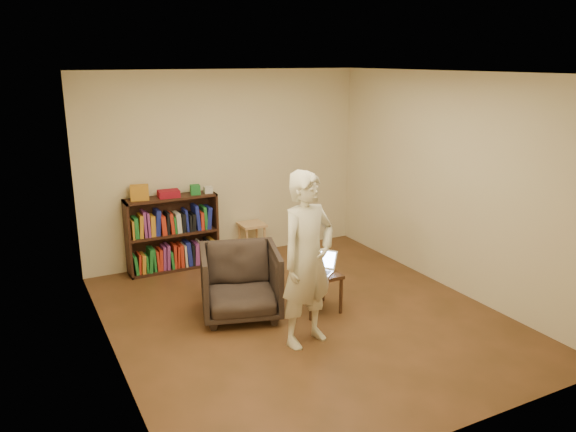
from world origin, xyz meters
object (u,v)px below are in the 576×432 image
stool (252,230)px  armchair (240,282)px  side_table (318,279)px  laptop (320,267)px  bookshelf (172,237)px  person (307,260)px

stool → armchair: bearing=-117.5°
side_table → laptop: bearing=34.4°
bookshelf → armchair: bookshelf is taller
laptop → person: (-0.51, -0.62, 0.37)m
person → stool: bearing=63.9°
side_table → armchair: bearing=161.3°
stool → armchair: armchair is taller
bookshelf → side_table: size_ratio=2.68×
stool → person: (-0.52, -2.53, 0.47)m
side_table → laptop: (0.05, 0.04, 0.13)m
stool → laptop: laptop is taller
bookshelf → person: bearing=-76.9°
laptop → person: person is taller
bookshelf → side_table: bookshelf is taller
bookshelf → laptop: bearing=-60.6°
armchair → laptop: 0.90m
bookshelf → laptop: bookshelf is taller
stool → person: size_ratio=0.29×
stool → side_table: size_ratio=1.11×
laptop → person: bearing=-79.5°
bookshelf → stool: 1.13m
bookshelf → armchair: 1.76m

